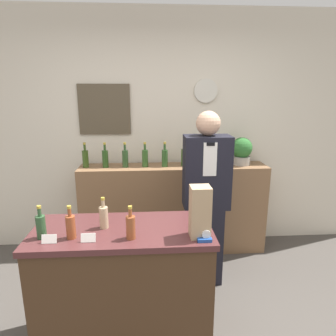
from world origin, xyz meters
TOP-DOWN VIEW (x-y plane):
  - back_wall at (-0.00, 2.00)m, footprint 5.20×0.09m
  - back_shelf at (0.20, 1.76)m, footprint 2.09×0.37m
  - display_counter at (-0.27, 0.43)m, footprint 1.22×0.56m
  - shopkeeper at (0.44, 1.14)m, footprint 0.42×0.26m
  - potted_plant at (0.96, 1.78)m, footprint 0.23×0.23m
  - paper_bag at (0.24, 0.28)m, footprint 0.13×0.12m
  - tape_dispenser at (0.26, 0.22)m, footprint 0.09×0.06m
  - price_card_left at (-0.70, 0.25)m, footprint 0.09×0.02m
  - price_card_right at (-0.46, 0.25)m, footprint 0.09×0.02m
  - counter_bottle_0 at (-0.77, 0.32)m, footprint 0.06×0.06m
  - counter_bottle_1 at (-0.58, 0.31)m, footprint 0.06×0.06m
  - counter_bottle_2 at (-0.39, 0.45)m, footprint 0.06×0.06m
  - counter_bottle_3 at (-0.20, 0.28)m, footprint 0.06×0.06m
  - shelf_bottle_0 at (-0.77, 1.76)m, footprint 0.07×0.07m
  - shelf_bottle_1 at (-0.55, 1.75)m, footprint 0.07×0.07m
  - shelf_bottle_2 at (-0.34, 1.74)m, footprint 0.07×0.07m
  - shelf_bottle_3 at (-0.12, 1.74)m, footprint 0.07×0.07m
  - shelf_bottle_4 at (0.10, 1.74)m, footprint 0.07×0.07m
  - shelf_bottle_5 at (0.31, 1.77)m, footprint 0.07×0.07m
  - shelf_bottle_6 at (0.53, 1.76)m, footprint 0.07×0.07m
  - shelf_bottle_7 at (0.74, 1.74)m, footprint 0.07×0.07m

SIDE VIEW (x-z plane):
  - display_counter at x=-0.27m, z-range 0.00..0.91m
  - back_shelf at x=0.20m, z-range 0.00..1.01m
  - shopkeeper at x=0.44m, z-range 0.00..1.65m
  - tape_dispenser at x=0.26m, z-range 0.89..0.97m
  - price_card_left at x=-0.70m, z-range 0.91..0.96m
  - price_card_right at x=-0.46m, z-range 0.91..0.96m
  - counter_bottle_0 at x=-0.77m, z-range 0.88..1.10m
  - counter_bottle_1 at x=-0.58m, z-range 0.88..1.10m
  - counter_bottle_2 at x=-0.39m, z-range 0.88..1.10m
  - counter_bottle_3 at x=-0.20m, z-range 0.88..1.10m
  - paper_bag at x=0.24m, z-range 0.91..1.24m
  - shelf_bottle_0 at x=-0.77m, z-range 0.98..1.25m
  - shelf_bottle_1 at x=-0.55m, z-range 0.98..1.25m
  - shelf_bottle_2 at x=-0.34m, z-range 0.98..1.25m
  - shelf_bottle_3 at x=-0.12m, z-range 0.98..1.25m
  - shelf_bottle_4 at x=0.10m, z-range 0.98..1.25m
  - shelf_bottle_5 at x=0.31m, z-range 0.98..1.25m
  - shelf_bottle_6 at x=0.53m, z-range 0.98..1.25m
  - shelf_bottle_7 at x=0.74m, z-range 0.98..1.25m
  - potted_plant at x=0.96m, z-range 1.02..1.32m
  - back_wall at x=0.00m, z-range 0.00..2.70m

